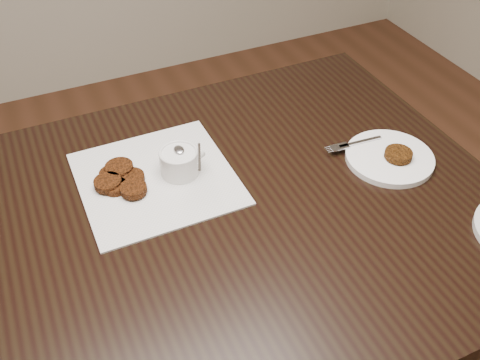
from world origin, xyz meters
The scene contains 5 objects.
table centered at (-0.08, 0.11, 0.38)m, with size 1.46×0.94×0.75m, color black.
napkin centered at (-0.04, 0.26, 0.75)m, with size 0.33×0.33×0.00m, color silver.
sauce_ramekin centered at (0.01, 0.25, 0.81)m, with size 0.11×0.11×0.12m, color silver, non-canonical shape.
patty_cluster centered at (-0.12, 0.27, 0.76)m, with size 0.20×0.20×0.02m, color #58240B, non-canonical shape.
plate_with_patty centered at (0.46, 0.10, 0.76)m, with size 0.20×0.20×0.03m, color white, non-canonical shape.
Camera 1 is at (-0.25, -0.64, 1.54)m, focal length 40.73 mm.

